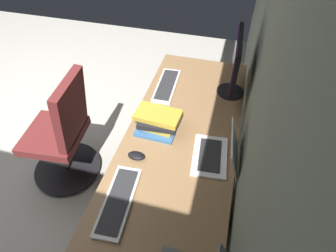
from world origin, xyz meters
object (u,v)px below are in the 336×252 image
object	(u,v)px
drawer_pedestal	(170,219)
laptop_left	(219,153)
monitor_primary	(235,63)
book_stack_near	(159,121)
keyboard_main	(118,201)
keyboard_spare	(167,85)
mouse_main	(136,156)
office_chair	(63,137)

from	to	relation	value
drawer_pedestal	laptop_left	distance (m)	0.55
monitor_primary	book_stack_near	bearing A→B (deg)	-40.15
keyboard_main	keyboard_spare	size ratio (longest dim) A/B	1.01
monitor_primary	laptop_left	distance (m)	0.68
laptop_left	keyboard_spare	world-z (taller)	laptop_left
keyboard_main	mouse_main	distance (m)	0.30
keyboard_spare	mouse_main	world-z (taller)	mouse_main
monitor_primary	laptop_left	bearing A→B (deg)	0.19
drawer_pedestal	laptop_left	world-z (taller)	laptop_left
drawer_pedestal	laptop_left	xyz separation A→B (m)	(-0.26, 0.22, 0.43)
keyboard_spare	office_chair	bearing A→B (deg)	-56.21
mouse_main	book_stack_near	bearing A→B (deg)	168.72
keyboard_spare	mouse_main	bearing A→B (deg)	0.53
keyboard_main	office_chair	bearing A→B (deg)	-127.34
keyboard_main	book_stack_near	xyz separation A→B (m)	(-0.58, 0.05, 0.04)
monitor_primary	book_stack_near	world-z (taller)	monitor_primary
drawer_pedestal	mouse_main	size ratio (longest dim) A/B	6.68
keyboard_spare	office_chair	size ratio (longest dim) A/B	0.44
monitor_primary	book_stack_near	xyz separation A→B (m)	(0.49, -0.41, -0.20)
monitor_primary	laptop_left	size ratio (longest dim) A/B	1.39
mouse_main	office_chair	xyz separation A→B (m)	(-0.25, -0.71, -0.29)
keyboard_main	office_chair	world-z (taller)	office_chair
keyboard_main	keyboard_spare	world-z (taller)	same
keyboard_main	book_stack_near	size ratio (longest dim) A/B	1.44
keyboard_main	keyboard_spare	xyz separation A→B (m)	(-1.01, -0.01, 0.00)
keyboard_spare	book_stack_near	size ratio (longest dim) A/B	1.43
keyboard_main	mouse_main	size ratio (longest dim) A/B	4.12
drawer_pedestal	keyboard_spare	bearing A→B (deg)	-163.55
office_chair	keyboard_main	bearing A→B (deg)	52.66
drawer_pedestal	mouse_main	xyz separation A→B (m)	(-0.14, -0.25, 0.40)
keyboard_spare	drawer_pedestal	bearing A→B (deg)	16.45
laptop_left	book_stack_near	distance (m)	0.44
laptop_left	monitor_primary	bearing A→B (deg)	-179.81
drawer_pedestal	keyboard_main	distance (m)	0.49
mouse_main	office_chair	bearing A→B (deg)	-109.17
monitor_primary	keyboard_spare	bearing A→B (deg)	-83.40
keyboard_spare	keyboard_main	bearing A→B (deg)	0.76
keyboard_spare	mouse_main	distance (m)	0.71
office_chair	book_stack_near	bearing A→B (deg)	92.63
monitor_primary	mouse_main	xyz separation A→B (m)	(0.77, -0.47, -0.23)
drawer_pedestal	office_chair	bearing A→B (deg)	-112.07
book_stack_near	monitor_primary	bearing A→B (deg)	139.85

